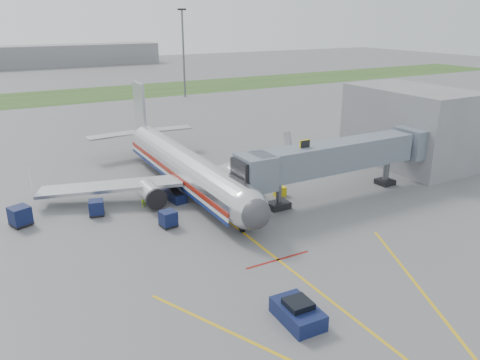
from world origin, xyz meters
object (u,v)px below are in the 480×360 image
ramp_worker (143,198)px  airliner (185,166)px  belt_loader (174,195)px  pushback_tug (298,313)px

ramp_worker → airliner: bearing=-5.3°
airliner → ramp_worker: airliner is taller
airliner → belt_loader: 4.27m
pushback_tug → ramp_worker: bearing=96.2°
pushback_tug → belt_loader: belt_loader is taller
pushback_tug → ramp_worker: size_ratio=1.96×
airliner → ramp_worker: bearing=-154.1°
pushback_tug → belt_loader: 23.91m
pushback_tug → belt_loader: bearing=87.9°
belt_loader → ramp_worker: belt_loader is taller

